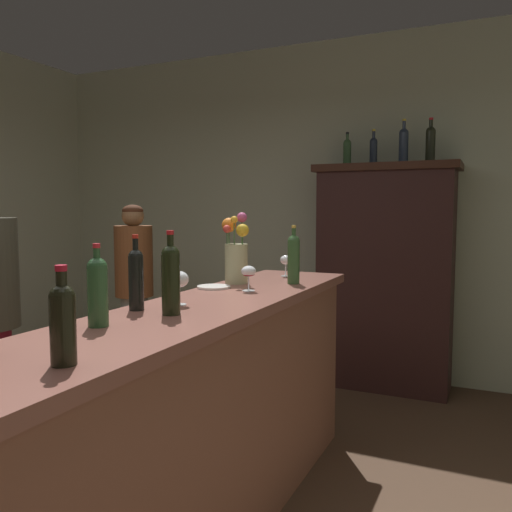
{
  "coord_description": "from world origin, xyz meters",
  "views": [
    {
      "loc": [
        1.62,
        -1.73,
        1.49
      ],
      "look_at": [
        0.57,
        0.55,
        1.26
      ],
      "focal_mm": 37.1,
      "sensor_mm": 36.0,
      "label": 1
    }
  ],
  "objects_px": {
    "wine_bottle_merlot": "(294,257)",
    "wine_glass_rear": "(249,273)",
    "display_cabinet": "(385,273)",
    "display_bottle_left": "(347,151)",
    "display_bottle_center": "(404,144)",
    "wine_bottle_malbec": "(98,288)",
    "wine_bottle_syrah": "(136,276)",
    "bar_counter": "(199,424)",
    "wine_glass_mid": "(179,280)",
    "patron_by_cabinet": "(134,288)",
    "wine_bottle_chardonnay": "(171,276)",
    "wine_bottle_pinot": "(63,320)",
    "display_bottle_midleft": "(373,149)",
    "flower_arrangement": "(236,254)",
    "wine_glass_front": "(286,261)",
    "display_bottle_midright": "(431,142)",
    "cheese_plate": "(214,287)"
  },
  "relations": [
    {
      "from": "wine_bottle_merlot",
      "to": "display_bottle_left",
      "type": "height_order",
      "value": "display_bottle_left"
    },
    {
      "from": "display_bottle_midleft",
      "to": "patron_by_cabinet",
      "type": "relative_size",
      "value": 0.19
    },
    {
      "from": "wine_bottle_merlot",
      "to": "wine_bottle_syrah",
      "type": "distance_m",
      "value": 1.05
    },
    {
      "from": "bar_counter",
      "to": "wine_glass_rear",
      "type": "xyz_separation_m",
      "value": [
        0.02,
        0.46,
        0.63
      ]
    },
    {
      "from": "wine_glass_mid",
      "to": "wine_bottle_merlot",
      "type": "bearing_deg",
      "value": 75.28
    },
    {
      "from": "wine_glass_front",
      "to": "wine_glass_rear",
      "type": "relative_size",
      "value": 1.01
    },
    {
      "from": "wine_bottle_pinot",
      "to": "wine_glass_rear",
      "type": "relative_size",
      "value": 2.07
    },
    {
      "from": "wine_glass_mid",
      "to": "display_bottle_midright",
      "type": "distance_m",
      "value": 2.68
    },
    {
      "from": "wine_glass_mid",
      "to": "wine_bottle_pinot",
      "type": "bearing_deg",
      "value": -76.93
    },
    {
      "from": "wine_glass_front",
      "to": "wine_glass_mid",
      "type": "distance_m",
      "value": 1.11
    },
    {
      "from": "wine_bottle_chardonnay",
      "to": "display_bottle_center",
      "type": "height_order",
      "value": "display_bottle_center"
    },
    {
      "from": "bar_counter",
      "to": "flower_arrangement",
      "type": "xyz_separation_m",
      "value": [
        -0.17,
        0.69,
        0.7
      ]
    },
    {
      "from": "wine_bottle_merlot",
      "to": "wine_glass_rear",
      "type": "relative_size",
      "value": 2.51
    },
    {
      "from": "display_cabinet",
      "to": "display_bottle_left",
      "type": "height_order",
      "value": "display_bottle_left"
    },
    {
      "from": "display_bottle_midright",
      "to": "wine_glass_front",
      "type": "bearing_deg",
      "value": -117.18
    },
    {
      "from": "bar_counter",
      "to": "wine_bottle_malbec",
      "type": "relative_size",
      "value": 9.16
    },
    {
      "from": "wine_bottle_malbec",
      "to": "display_bottle_midright",
      "type": "distance_m",
      "value": 3.12
    },
    {
      "from": "bar_counter",
      "to": "display_bottle_left",
      "type": "distance_m",
      "value": 2.81
    },
    {
      "from": "wine_bottle_pinot",
      "to": "wine_bottle_merlot",
      "type": "bearing_deg",
      "value": 89.57
    },
    {
      "from": "wine_bottle_malbec",
      "to": "display_bottle_center",
      "type": "height_order",
      "value": "display_bottle_center"
    },
    {
      "from": "wine_bottle_syrah",
      "to": "display_bottle_center",
      "type": "distance_m",
      "value": 2.8
    },
    {
      "from": "wine_bottle_merlot",
      "to": "display_bottle_center",
      "type": "bearing_deg",
      "value": 78.75
    },
    {
      "from": "flower_arrangement",
      "to": "display_bottle_midright",
      "type": "distance_m",
      "value": 2.06
    },
    {
      "from": "wine_bottle_malbec",
      "to": "wine_bottle_syrah",
      "type": "bearing_deg",
      "value": 102.23
    },
    {
      "from": "display_bottle_midleft",
      "to": "display_cabinet",
      "type": "bearing_deg",
      "value": 0.0
    },
    {
      "from": "flower_arrangement",
      "to": "display_bottle_midleft",
      "type": "height_order",
      "value": "display_bottle_midleft"
    },
    {
      "from": "wine_bottle_syrah",
      "to": "wine_bottle_merlot",
      "type": "bearing_deg",
      "value": 72.41
    },
    {
      "from": "wine_bottle_pinot",
      "to": "patron_by_cabinet",
      "type": "xyz_separation_m",
      "value": [
        -1.65,
        2.43,
        -0.35
      ]
    },
    {
      "from": "display_bottle_midleft",
      "to": "cheese_plate",
      "type": "bearing_deg",
      "value": -101.79
    },
    {
      "from": "wine_bottle_chardonnay",
      "to": "display_bottle_midleft",
      "type": "height_order",
      "value": "display_bottle_midleft"
    },
    {
      "from": "wine_glass_mid",
      "to": "cheese_plate",
      "type": "relative_size",
      "value": 0.85
    },
    {
      "from": "bar_counter",
      "to": "display_bottle_left",
      "type": "height_order",
      "value": "display_bottle_left"
    },
    {
      "from": "display_cabinet",
      "to": "flower_arrangement",
      "type": "distance_m",
      "value": 1.82
    },
    {
      "from": "display_bottle_midleft",
      "to": "wine_bottle_pinot",
      "type": "bearing_deg",
      "value": -91.62
    },
    {
      "from": "display_bottle_center",
      "to": "wine_glass_mid",
      "type": "bearing_deg",
      "value": -102.44
    },
    {
      "from": "wine_bottle_chardonnay",
      "to": "wine_bottle_pinot",
      "type": "relative_size",
      "value": 1.24
    },
    {
      "from": "wine_bottle_chardonnay",
      "to": "wine_bottle_pinot",
      "type": "bearing_deg",
      "value": -80.1
    },
    {
      "from": "patron_by_cabinet",
      "to": "flower_arrangement",
      "type": "bearing_deg",
      "value": 17.74
    },
    {
      "from": "wine_bottle_syrah",
      "to": "display_bottle_left",
      "type": "relative_size",
      "value": 1.15
    },
    {
      "from": "wine_bottle_chardonnay",
      "to": "wine_bottle_malbec",
      "type": "relative_size",
      "value": 1.12
    },
    {
      "from": "wine_bottle_syrah",
      "to": "flower_arrangement",
      "type": "xyz_separation_m",
      "value": [
        0.01,
        0.88,
        0.03
      ]
    },
    {
      "from": "bar_counter",
      "to": "patron_by_cabinet",
      "type": "relative_size",
      "value": 1.79
    },
    {
      "from": "wine_bottle_malbec",
      "to": "cheese_plate",
      "type": "xyz_separation_m",
      "value": [
        -0.07,
        0.97,
        -0.13
      ]
    },
    {
      "from": "wine_glass_rear",
      "to": "display_bottle_midleft",
      "type": "xyz_separation_m",
      "value": [
        0.19,
        1.96,
        0.81
      ]
    },
    {
      "from": "wine_glass_mid",
      "to": "patron_by_cabinet",
      "type": "bearing_deg",
      "value": 133.0
    },
    {
      "from": "display_bottle_midright",
      "to": "patron_by_cabinet",
      "type": "height_order",
      "value": "display_bottle_midright"
    },
    {
      "from": "display_cabinet",
      "to": "display_bottle_left",
      "type": "bearing_deg",
      "value": 180.0
    },
    {
      "from": "display_bottle_left",
      "to": "wine_bottle_chardonnay",
      "type": "bearing_deg",
      "value": -89.92
    },
    {
      "from": "wine_bottle_syrah",
      "to": "wine_bottle_malbec",
      "type": "height_order",
      "value": "wine_bottle_syrah"
    },
    {
      "from": "wine_bottle_syrah",
      "to": "wine_glass_front",
      "type": "bearing_deg",
      "value": 82.96
    }
  ]
}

